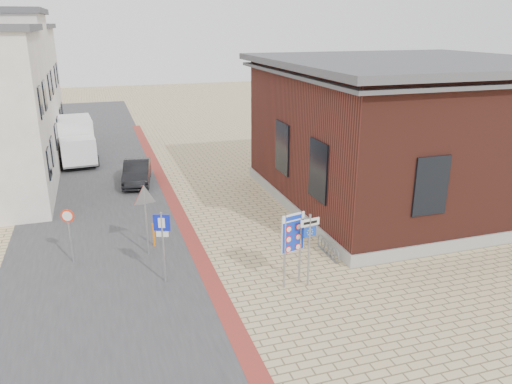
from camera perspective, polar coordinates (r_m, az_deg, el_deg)
ground at (r=16.49m, az=3.09°, el=-11.62°), size 120.00×120.00×0.00m
road_strip at (r=29.45m, az=-17.74°, el=1.42°), size 7.00×60.00×0.02m
curb_strip at (r=24.90m, az=-9.49°, el=-1.03°), size 0.60×40.00×0.02m
brick_building at (r=25.20m, az=16.92°, el=6.85°), size 13.00×13.00×6.80m
townhouse_far at (r=37.93m, az=-27.06°, el=10.45°), size 7.40×6.40×8.30m
bike_rack at (r=19.12m, az=8.22°, el=-6.43°), size 0.08×1.80×0.60m
sedan at (r=27.90m, az=-13.45°, el=2.22°), size 1.92×4.04×1.28m
box_truck at (r=33.31m, az=-19.85°, el=5.58°), size 2.46×5.22×2.66m
border_sign at (r=16.24m, az=4.23°, el=-4.88°), size 0.86×0.26×2.57m
essen_sign at (r=16.31m, az=6.12°, el=-5.35°), size 0.69×0.14×2.56m
parking_sign at (r=16.71m, az=-10.64°, el=-4.89°), size 0.53×0.24×2.53m
yield_sign at (r=18.74m, az=-12.59°, el=-1.20°), size 0.96×0.23×2.71m
speed_sign at (r=19.11m, az=-20.56°, el=-3.86°), size 0.47×0.20×2.09m
bollard at (r=19.94m, az=-11.60°, el=-4.84°), size 0.11×0.11×0.96m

